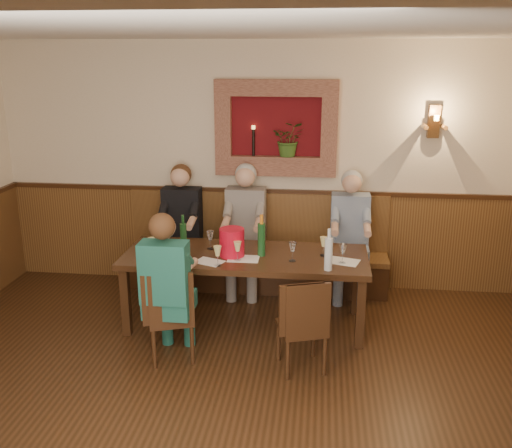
# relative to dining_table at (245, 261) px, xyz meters

# --- Properties ---
(ground_plane) EXTENTS (6.00, 6.00, 0.00)m
(ground_plane) POSITION_rel_dining_table_xyz_m (0.00, -1.85, -0.68)
(ground_plane) COLOR black
(ground_plane) RESTS_ON ground
(room_shell) EXTENTS (6.04, 6.04, 2.82)m
(room_shell) POSITION_rel_dining_table_xyz_m (0.00, -1.85, 1.21)
(room_shell) COLOR beige
(room_shell) RESTS_ON ground
(wainscoting) EXTENTS (6.02, 6.02, 1.15)m
(wainscoting) POSITION_rel_dining_table_xyz_m (0.00, -1.85, -0.09)
(wainscoting) COLOR #523017
(wainscoting) RESTS_ON ground
(wall_niche) EXTENTS (1.36, 0.30, 1.06)m
(wall_niche) POSITION_rel_dining_table_xyz_m (0.24, 1.09, 1.13)
(wall_niche) COLOR #5D0D11
(wall_niche) RESTS_ON ground
(wall_sconce) EXTENTS (0.25, 0.20, 0.35)m
(wall_sconce) POSITION_rel_dining_table_xyz_m (1.90, 1.08, 1.27)
(wall_sconce) COLOR #523017
(wall_sconce) RESTS_ON ground
(dining_table) EXTENTS (2.40, 0.90, 0.75)m
(dining_table) POSITION_rel_dining_table_xyz_m (0.00, 0.00, 0.00)
(dining_table) COLOR black
(dining_table) RESTS_ON ground
(bench) EXTENTS (3.00, 0.45, 1.11)m
(bench) POSITION_rel_dining_table_xyz_m (0.00, 0.94, -0.35)
(bench) COLOR #381E0F
(bench) RESTS_ON ground
(chair_near_left) EXTENTS (0.49, 0.49, 0.88)m
(chair_near_left) POSITION_rel_dining_table_xyz_m (-0.57, -0.76, -0.42)
(chair_near_left) COLOR black
(chair_near_left) RESTS_ON ground
(chair_near_right) EXTENTS (0.48, 0.48, 0.86)m
(chair_near_right) POSITION_rel_dining_table_xyz_m (0.60, -0.81, -0.43)
(chair_near_right) COLOR black
(chair_near_right) RESTS_ON ground
(person_bench_left) EXTENTS (0.43, 0.53, 1.46)m
(person_bench_left) POSITION_rel_dining_table_xyz_m (-0.86, 0.84, -0.07)
(person_bench_left) COLOR black
(person_bench_left) RESTS_ON ground
(person_bench_mid) EXTENTS (0.44, 0.54, 1.48)m
(person_bench_mid) POSITION_rel_dining_table_xyz_m (-0.12, 0.84, -0.06)
(person_bench_mid) COLOR #595251
(person_bench_mid) RESTS_ON ground
(person_bench_right) EXTENTS (0.42, 0.52, 1.43)m
(person_bench_right) POSITION_rel_dining_table_xyz_m (1.05, 0.84, -0.08)
(person_bench_right) COLOR navy
(person_bench_right) RESTS_ON ground
(person_chair_front) EXTENTS (0.41, 0.50, 1.40)m
(person_chair_front) POSITION_rel_dining_table_xyz_m (-0.57, -0.78, -0.10)
(person_chair_front) COLOR #174A53
(person_chair_front) RESTS_ON ground
(spittoon_bucket) EXTENTS (0.32, 0.32, 0.28)m
(spittoon_bucket) POSITION_rel_dining_table_xyz_m (-0.12, -0.06, 0.21)
(spittoon_bucket) COLOR red
(spittoon_bucket) RESTS_ON dining_table
(wine_bottle_green_a) EXTENTS (0.09, 0.09, 0.41)m
(wine_bottle_green_a) POSITION_rel_dining_table_xyz_m (0.16, -0.02, 0.25)
(wine_bottle_green_a) COLOR #19471E
(wine_bottle_green_a) RESTS_ON dining_table
(wine_bottle_green_b) EXTENTS (0.07, 0.07, 0.37)m
(wine_bottle_green_b) POSITION_rel_dining_table_xyz_m (-0.63, 0.05, 0.22)
(wine_bottle_green_b) COLOR #19471E
(wine_bottle_green_b) RESTS_ON dining_table
(water_bottle) EXTENTS (0.09, 0.09, 0.39)m
(water_bottle) POSITION_rel_dining_table_xyz_m (0.81, -0.33, 0.24)
(water_bottle) COLOR silver
(water_bottle) RESTS_ON dining_table
(tasting_sheet_a) EXTENTS (0.35, 0.30, 0.00)m
(tasting_sheet_a) POSITION_rel_dining_table_xyz_m (-0.86, -0.10, 0.08)
(tasting_sheet_a) COLOR white
(tasting_sheet_a) RESTS_ON dining_table
(tasting_sheet_b) EXTENTS (0.30, 0.22, 0.00)m
(tasting_sheet_b) POSITION_rel_dining_table_xyz_m (-0.00, -0.13, 0.08)
(tasting_sheet_b) COLOR white
(tasting_sheet_b) RESTS_ON dining_table
(tasting_sheet_c) EXTENTS (0.35, 0.29, 0.00)m
(tasting_sheet_c) POSITION_rel_dining_table_xyz_m (0.95, -0.10, 0.08)
(tasting_sheet_c) COLOR white
(tasting_sheet_c) RESTS_ON dining_table
(tasting_sheet_d) EXTENTS (0.31, 0.27, 0.00)m
(tasting_sheet_d) POSITION_rel_dining_table_xyz_m (-0.31, -0.25, 0.08)
(tasting_sheet_d) COLOR white
(tasting_sheet_d) RESTS_ON dining_table
(wine_glass_0) EXTENTS (0.08, 0.08, 0.19)m
(wine_glass_0) POSITION_rel_dining_table_xyz_m (-0.59, -0.25, 0.17)
(wine_glass_0) COLOR #E5D789
(wine_glass_0) RESTS_ON dining_table
(wine_glass_1) EXTENTS (0.08, 0.08, 0.19)m
(wine_glass_1) POSITION_rel_dining_table_xyz_m (-0.81, 0.12, 0.17)
(wine_glass_1) COLOR white
(wine_glass_1) RESTS_ON dining_table
(wine_glass_2) EXTENTS (0.08, 0.08, 0.19)m
(wine_glass_2) POSITION_rel_dining_table_xyz_m (-0.37, 0.11, 0.17)
(wine_glass_2) COLOR white
(wine_glass_2) RESTS_ON dining_table
(wine_glass_3) EXTENTS (0.08, 0.08, 0.19)m
(wine_glass_3) POSITION_rel_dining_table_xyz_m (-0.21, -0.34, 0.17)
(wine_glass_3) COLOR #E5D789
(wine_glass_3) RESTS_ON dining_table
(wine_glass_4) EXTENTS (0.08, 0.08, 0.19)m
(wine_glass_4) POSITION_rel_dining_table_xyz_m (0.47, -0.14, 0.17)
(wine_glass_4) COLOR white
(wine_glass_4) RESTS_ON dining_table
(wine_glass_5) EXTENTS (0.08, 0.08, 0.19)m
(wine_glass_5) POSITION_rel_dining_table_xyz_m (-0.05, -0.19, 0.17)
(wine_glass_5) COLOR #E5D789
(wine_glass_5) RESTS_ON dining_table
(wine_glass_6) EXTENTS (0.08, 0.08, 0.19)m
(wine_glass_6) POSITION_rel_dining_table_xyz_m (0.76, 0.05, 0.17)
(wine_glass_6) COLOR #E5D789
(wine_glass_6) RESTS_ON dining_table
(wine_glass_7) EXTENTS (0.08, 0.08, 0.19)m
(wine_glass_7) POSITION_rel_dining_table_xyz_m (-0.89, -0.17, 0.17)
(wine_glass_7) COLOR #E5D789
(wine_glass_7) RESTS_ON dining_table
(wine_glass_8) EXTENTS (0.08, 0.08, 0.19)m
(wine_glass_8) POSITION_rel_dining_table_xyz_m (0.94, -0.15, 0.17)
(wine_glass_8) COLOR white
(wine_glass_8) RESTS_ON dining_table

